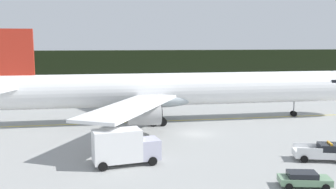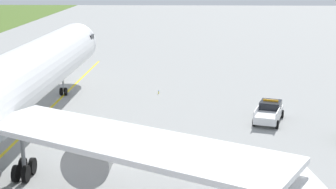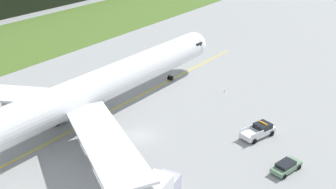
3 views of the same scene
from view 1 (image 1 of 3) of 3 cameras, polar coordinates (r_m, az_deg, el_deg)
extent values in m
plane|color=#959795|center=(50.36, 4.20, -6.01)|extent=(320.00, 320.00, 0.00)
cube|color=#4B6926|center=(100.72, -3.74, 1.04)|extent=(320.00, 32.96, 0.04)
cube|color=black|center=(125.22, -5.29, 4.55)|extent=(288.00, 7.26, 9.53)
cube|color=yellow|center=(58.62, 1.42, -3.99)|extent=(82.63, 2.32, 0.01)
cylinder|color=white|center=(57.80, 1.44, 0.84)|extent=(51.76, 6.26, 5.00)
ellipsoid|color=white|center=(68.32, 24.09, 1.25)|extent=(5.62, 5.13, 5.00)
ellipsoid|color=#AEBAC1|center=(57.53, -1.09, -0.58)|extent=(11.87, 5.53, 2.75)
cube|color=black|center=(67.57, 23.29, 1.97)|extent=(1.92, 4.79, 0.70)
cube|color=white|center=(67.79, -7.01, 1.30)|extent=(13.79, 20.34, 0.35)
cylinder|color=#A9A9A9|center=(65.69, -5.34, -0.19)|extent=(4.39, 3.02, 2.92)
cylinder|color=black|center=(65.90, -3.43, -0.14)|extent=(0.19, 2.68, 2.68)
cube|color=white|center=(45.97, -5.58, -1.83)|extent=(14.53, 20.10, 0.35)
cylinder|color=#A9A9A9|center=(48.79, -3.70, -3.01)|extent=(4.39, 3.02, 2.92)
cylinder|color=black|center=(49.07, -1.13, -2.93)|extent=(0.19, 2.68, 2.68)
cube|color=red|center=(57.67, -22.74, 5.24)|extent=(6.06, 0.59, 8.09)
cube|color=white|center=(61.25, -22.32, 1.47)|extent=(4.26, 6.61, 0.28)
cube|color=white|center=(54.94, -23.75, 0.71)|extent=(4.51, 6.64, 0.28)
cylinder|color=gray|center=(65.02, 18.65, -1.71)|extent=(0.20, 0.20, 2.47)
cylinder|color=black|center=(65.46, 18.50, -2.74)|extent=(0.91, 0.24, 0.90)
cylinder|color=black|center=(65.01, 18.71, -2.82)|extent=(0.91, 0.24, 0.90)
cylinder|color=gray|center=(60.85, -2.49, -1.79)|extent=(0.28, 0.28, 2.47)
cylinder|color=black|center=(60.82, -1.78, -2.98)|extent=(1.21, 0.33, 1.20)
cylinder|color=black|center=(61.50, -1.87, -2.86)|extent=(1.21, 0.33, 1.20)
cylinder|color=black|center=(60.65, -3.09, -3.02)|extent=(1.21, 0.33, 1.20)
cylinder|color=black|center=(61.33, -3.17, -2.89)|extent=(1.21, 0.33, 1.20)
cylinder|color=gray|center=(54.52, -1.60, -2.93)|extent=(0.28, 0.28, 2.47)
cylinder|color=black|center=(55.21, -0.92, -4.10)|extent=(1.21, 0.33, 1.20)
cylinder|color=black|center=(54.53, -0.81, -4.26)|extent=(1.21, 0.33, 1.20)
cylinder|color=black|center=(55.01, -2.37, -4.15)|extent=(1.21, 0.33, 1.20)
cylinder|color=black|center=(54.33, -2.27, -4.31)|extent=(1.21, 0.33, 1.20)
cube|color=white|center=(42.20, 22.13, -8.33)|extent=(5.63, 3.58, 0.70)
cube|color=black|center=(42.28, 23.42, -7.38)|extent=(2.58, 2.46, 0.70)
cube|color=white|center=(42.65, 20.17, -7.26)|extent=(2.43, 0.87, 0.45)
cube|color=white|center=(40.80, 20.83, -7.97)|extent=(2.43, 0.87, 0.45)
cube|color=orange|center=(42.17, 23.46, -6.82)|extent=(0.64, 1.45, 0.16)
cylinder|color=black|center=(43.78, 24.01, -8.33)|extent=(0.80, 0.46, 0.76)
cylinder|color=black|center=(42.83, 19.40, -8.44)|extent=(0.80, 0.46, 0.76)
cylinder|color=black|center=(40.86, 20.06, -9.26)|extent=(0.80, 0.46, 0.76)
cube|color=#B1B1C6|center=(38.44, -2.90, -8.19)|extent=(2.22, 2.64, 2.00)
cube|color=silver|center=(37.53, -7.78, -7.73)|extent=(4.98, 3.03, 3.17)
cylinder|color=#99999E|center=(38.20, -6.33, -10.05)|extent=(0.78, 0.21, 1.04)
cylinder|color=#99999E|center=(37.85, -9.15, -10.28)|extent=(0.78, 0.21, 1.04)
cylinder|color=black|center=(39.84, -3.38, -9.12)|extent=(0.93, 0.38, 0.90)
cylinder|color=black|center=(37.64, -2.36, -10.14)|extent=(0.93, 0.38, 0.90)
cylinder|color=black|center=(38.84, -10.51, -9.69)|extent=(0.93, 0.38, 0.90)
cylinder|color=black|center=(36.59, -9.92, -10.79)|extent=(0.93, 0.38, 0.90)
cube|color=gray|center=(34.41, 20.11, -12.18)|extent=(4.56, 2.72, 0.55)
cube|color=black|center=(34.18, 19.80, -11.41)|extent=(2.69, 2.05, 0.45)
cylinder|color=black|center=(35.73, 22.02, -11.99)|extent=(0.63, 0.32, 0.60)
cylinder|color=black|center=(34.19, 22.97, -12.96)|extent=(0.63, 0.32, 0.60)
cylinder|color=black|center=(34.89, 17.26, -12.25)|extent=(0.63, 0.32, 0.60)
cylinder|color=black|center=(33.32, 18.00, -13.26)|extent=(0.63, 0.32, 0.60)
camera|label=2|loc=(47.93, -41.03, 8.57)|focal=53.99mm
camera|label=3|loc=(33.22, -73.65, 33.21)|focal=43.07mm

